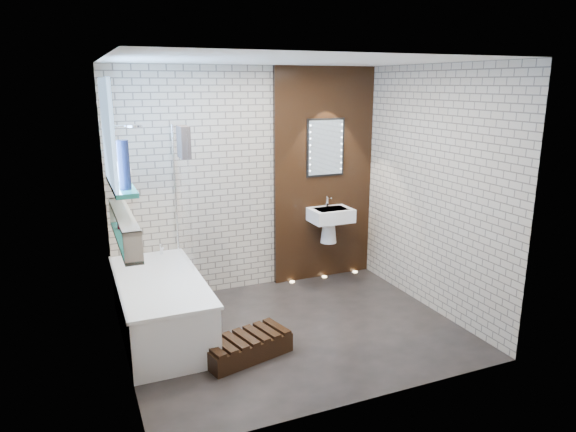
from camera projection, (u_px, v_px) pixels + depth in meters
name	position (u px, v px, depth m)	size (l,w,h in m)	color
ground	(294.00, 330.00, 5.20)	(3.20, 3.20, 0.00)	black
room_shell	(294.00, 204.00, 4.88)	(3.24, 3.20, 2.60)	tan
walnut_panel	(324.00, 176.00, 6.37)	(1.30, 0.06, 2.60)	black
clerestory_window	(111.00, 144.00, 4.45)	(0.18, 1.00, 0.94)	#7FADE0
display_niche	(124.00, 228.00, 4.46)	(0.14, 1.30, 0.26)	#217B6F
bathtub	(161.00, 306.00, 5.07)	(0.79, 1.74, 0.70)	white
bath_screen	(182.00, 196.00, 5.35)	(0.01, 0.78, 1.40)	white
towel	(184.00, 142.00, 5.03)	(0.09, 0.24, 0.31)	black
shower_head	(133.00, 126.00, 5.06)	(0.18, 0.18, 0.02)	silver
washbasin	(330.00, 220.00, 6.32)	(0.50, 0.36, 0.58)	white
led_mirror	(326.00, 148.00, 6.25)	(0.50, 0.02, 0.70)	black
walnut_step	(246.00, 348.00, 4.68)	(0.80, 0.35, 0.18)	black
niche_bottles	(123.00, 228.00, 4.58)	(0.06, 0.75, 0.15)	maroon
sill_vases	(121.00, 170.00, 4.52)	(0.19, 0.52, 0.41)	#141C39
floor_uplights	(324.00, 277.00, 6.63)	(0.96, 0.06, 0.01)	#FFD899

